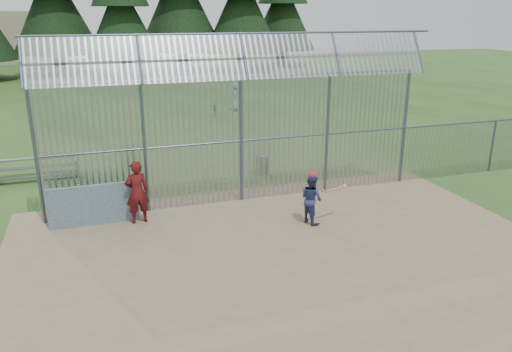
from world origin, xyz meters
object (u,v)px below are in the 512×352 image
object	(u,v)px
dugout_wall	(94,205)
trash_can	(263,164)
bleacher	(37,168)
batter	(311,199)
onlooker	(137,192)

from	to	relation	value
dugout_wall	trash_can	size ratio (longest dim) A/B	3.05
trash_can	bleacher	distance (m)	8.35
batter	bleacher	size ratio (longest dim) A/B	0.48
onlooker	trash_can	world-z (taller)	onlooker
dugout_wall	batter	xyz separation A→B (m)	(5.99, -1.80, 0.13)
dugout_wall	batter	bearing A→B (deg)	-16.74
dugout_wall	onlooker	world-z (taller)	onlooker
batter	onlooker	bearing A→B (deg)	55.18
batter	dugout_wall	bearing A→B (deg)	56.74
dugout_wall	onlooker	distance (m)	1.28
onlooker	bleacher	distance (m)	6.19
dugout_wall	onlooker	size ratio (longest dim) A/B	1.34
onlooker	batter	bearing A→B (deg)	154.67
dugout_wall	trash_can	xyz separation A→B (m)	(6.16, 3.03, -0.24)
batter	bleacher	xyz separation A→B (m)	(-7.92, 6.88, -0.34)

